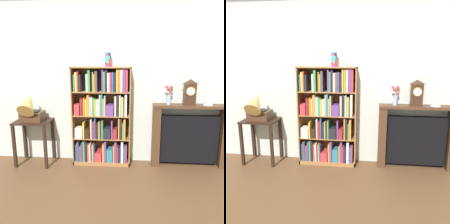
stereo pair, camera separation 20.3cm
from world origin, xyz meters
TOP-DOWN VIEW (x-y plane):
  - ground_plane at (0.00, 0.00)m, footprint 8.23×6.40m
  - wall_back at (0.15, 0.30)m, footprint 5.23×0.08m
  - bookshelf at (0.01, 0.11)m, footprint 0.93×0.29m
  - cup_stack at (0.10, 0.15)m, footprint 0.09×0.09m
  - side_table_left at (-1.12, 0.03)m, footprint 0.57×0.46m
  - gramophone at (-1.12, -0.04)m, footprint 0.34×0.47m
  - fireplace_mantel at (1.42, 0.16)m, footprint 1.19×0.25m
  - mantel_clock at (1.38, 0.13)m, footprint 0.18×0.12m
  - flower_vase at (1.06, 0.13)m, footprint 0.14×0.16m
  - teacup_with_saucer at (1.67, 0.13)m, footprint 0.15×0.15m

SIDE VIEW (x-z plane):
  - ground_plane at x=0.00m, z-range -0.02..0.00m
  - fireplace_mantel at x=1.42m, z-range -0.01..1.01m
  - side_table_left at x=-1.12m, z-range 0.18..0.91m
  - bookshelf at x=0.01m, z-range -0.05..1.55m
  - gramophone at x=-1.12m, z-range 0.69..1.21m
  - teacup_with_saucer at x=1.67m, z-range 1.01..1.07m
  - flower_vase at x=1.06m, z-range 1.02..1.35m
  - mantel_clock at x=1.38m, z-range 1.02..1.42m
  - wall_back at x=0.15m, z-range 0.00..2.60m
  - cup_stack at x=0.10m, z-range 1.60..1.82m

